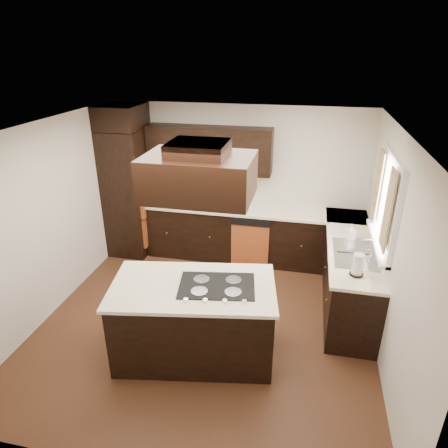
{
  "coord_description": "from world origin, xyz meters",
  "views": [
    {
      "loc": [
        1.12,
        -4.12,
        3.33
      ],
      "look_at": [
        0.1,
        0.6,
        1.15
      ],
      "focal_mm": 32.0,
      "sensor_mm": 36.0,
      "label": 1
    }
  ],
  "objects_px": {
    "island": "(194,321)",
    "oven_column": "(129,193)",
    "range_hood": "(199,177)",
    "spice_rack": "(194,198)"
  },
  "relations": [
    {
      "from": "oven_column",
      "to": "island",
      "type": "distance_m",
      "value": 2.96
    },
    {
      "from": "range_hood",
      "to": "spice_rack",
      "type": "xyz_separation_m",
      "value": [
        -0.73,
        2.26,
        -1.1
      ]
    },
    {
      "from": "oven_column",
      "to": "range_hood",
      "type": "xyz_separation_m",
      "value": [
        1.88,
        -2.25,
        1.1
      ]
    },
    {
      "from": "oven_column",
      "to": "spice_rack",
      "type": "relative_size",
      "value": 6.51
    },
    {
      "from": "island",
      "to": "oven_column",
      "type": "bearing_deg",
      "value": 118.33
    },
    {
      "from": "oven_column",
      "to": "spice_rack",
      "type": "xyz_separation_m",
      "value": [
        1.14,
        0.0,
        -0.0
      ]
    },
    {
      "from": "island",
      "to": "range_hood",
      "type": "height_order",
      "value": "range_hood"
    },
    {
      "from": "range_hood",
      "to": "spice_rack",
      "type": "relative_size",
      "value": 3.23
    },
    {
      "from": "range_hood",
      "to": "island",
      "type": "bearing_deg",
      "value": -164.04
    },
    {
      "from": "oven_column",
      "to": "range_hood",
      "type": "distance_m",
      "value": 3.13
    }
  ]
}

